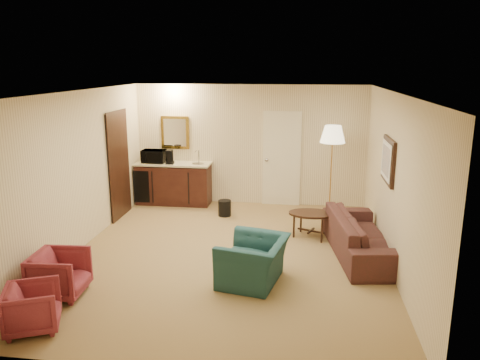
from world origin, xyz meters
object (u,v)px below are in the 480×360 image
object	(u,v)px
sofa	(362,229)
rose_chair_near	(60,272)
coffee_table	(311,225)
floor_lamp	(331,171)
microwave	(154,155)
waste_bin	(225,208)
coffee_maker	(170,157)
teal_armchair	(253,254)
wetbar_cabinet	(174,183)
rose_chair_far	(32,306)

from	to	relation	value
sofa	rose_chair_near	size ratio (longest dim) A/B	3.30
coffee_table	floor_lamp	bearing A→B (deg)	73.25
floor_lamp	microwave	world-z (taller)	floor_lamp
rose_chair_near	waste_bin	xyz separation A→B (m)	(1.61, 3.64, -0.17)
rose_chair_near	microwave	world-z (taller)	microwave
coffee_maker	floor_lamp	bearing A→B (deg)	-8.96
teal_armchair	coffee_maker	world-z (taller)	coffee_maker
coffee_table	waste_bin	distance (m)	2.00
sofa	teal_armchair	distance (m)	2.04
waste_bin	microwave	xyz separation A→B (m)	(-1.67, 0.70, 0.93)
rose_chair_near	coffee_maker	bearing A→B (deg)	-7.96
floor_lamp	coffee_maker	xyz separation A→B (m)	(-3.41, 0.32, 0.14)
sofa	floor_lamp	world-z (taller)	floor_lamp
rose_chair_near	wetbar_cabinet	bearing A→B (deg)	-8.34
teal_armchair	microwave	distance (m)	4.47
teal_armchair	rose_chair_near	world-z (taller)	teal_armchair
wetbar_cabinet	coffee_table	distance (m)	3.45
teal_armchair	rose_chair_near	bearing A→B (deg)	-61.70
rose_chair_far	microwave	distance (m)	5.21
coffee_maker	rose_chair_near	bearing A→B (deg)	-97.83
floor_lamp	sofa	bearing A→B (deg)	-78.06
sofa	teal_armchair	bearing A→B (deg)	118.71
microwave	coffee_maker	world-z (taller)	microwave
rose_chair_far	rose_chair_near	bearing A→B (deg)	-16.65
coffee_table	waste_bin	size ratio (longest dim) A/B	2.47
teal_armchair	rose_chair_near	distance (m)	2.61
sofa	coffee_table	world-z (taller)	sofa
wetbar_cabinet	microwave	distance (m)	0.76
floor_lamp	coffee_maker	distance (m)	3.42
sofa	coffee_maker	size ratio (longest dim) A/B	7.36
microwave	sofa	bearing A→B (deg)	-28.82
sofa	floor_lamp	size ratio (longest dim) A/B	1.19
wetbar_cabinet	coffee_table	world-z (taller)	wetbar_cabinet
rose_chair_near	coffee_maker	size ratio (longest dim) A/B	2.23
rose_chair_near	teal_armchair	bearing A→B (deg)	-77.29
microwave	rose_chair_far	bearing A→B (deg)	-87.53
sofa	teal_armchair	world-z (taller)	sofa
floor_lamp	coffee_table	bearing A→B (deg)	-106.75
rose_chair_near	rose_chair_far	distance (m)	0.82
sofa	microwave	distance (m)	4.86
rose_chair_far	coffee_table	distance (m)	4.73
rose_chair_near	coffee_maker	distance (m)	4.31
floor_lamp	waste_bin	distance (m)	2.27
coffee_table	coffee_maker	bearing A→B (deg)	152.09
floor_lamp	microwave	distance (m)	3.81
teal_armchair	waste_bin	bearing A→B (deg)	-150.97
microwave	coffee_maker	xyz separation A→B (m)	(0.38, -0.10, -0.02)
microwave	coffee_table	bearing A→B (deg)	-25.91
wetbar_cabinet	teal_armchair	distance (m)	4.21
teal_armchair	waste_bin	size ratio (longest dim) A/B	3.02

